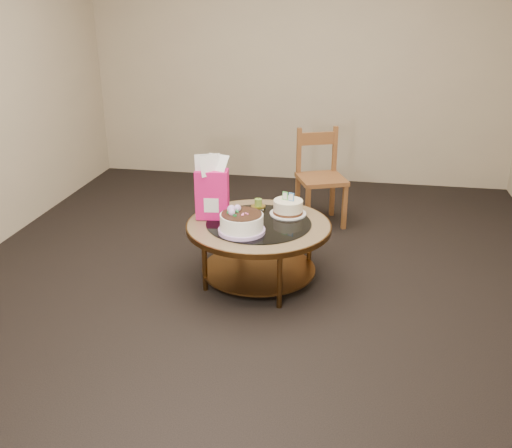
% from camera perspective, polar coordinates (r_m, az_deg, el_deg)
% --- Properties ---
extents(ground, '(5.00, 5.00, 0.00)m').
position_cam_1_polar(ground, '(4.19, 0.26, -5.69)').
color(ground, black).
rests_on(ground, ground).
extents(room_walls, '(4.52, 5.02, 2.61)m').
position_cam_1_polar(room_walls, '(3.72, 0.30, 15.78)').
color(room_walls, tan).
rests_on(room_walls, ground).
extents(coffee_table, '(1.02, 1.02, 0.46)m').
position_cam_1_polar(coffee_table, '(4.02, 0.27, -0.93)').
color(coffee_table, brown).
rests_on(coffee_table, ground).
extents(decorated_cake, '(0.32, 0.32, 0.18)m').
position_cam_1_polar(decorated_cake, '(3.81, -1.47, 0.01)').
color(decorated_cake, '#C49EDF').
rests_on(decorated_cake, coffee_table).
extents(cream_cake, '(0.27, 0.27, 0.17)m').
position_cam_1_polar(cream_cake, '(4.13, 3.23, 1.66)').
color(cream_cake, white).
rests_on(cream_cake, coffee_table).
extents(gift_bag, '(0.24, 0.19, 0.46)m').
position_cam_1_polar(gift_bag, '(4.02, -4.42, 3.66)').
color(gift_bag, '#EC1681').
rests_on(gift_bag, coffee_table).
extents(pillar_candle, '(0.11, 0.11, 0.08)m').
position_cam_1_polar(pillar_candle, '(4.25, 0.23, 1.93)').
color(pillar_candle, '#F0C762').
rests_on(pillar_candle, coffee_table).
extents(dining_chair, '(0.51, 0.51, 0.85)m').
position_cam_1_polar(dining_chair, '(5.12, 6.45, 4.72)').
color(dining_chair, brown).
rests_on(dining_chair, ground).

